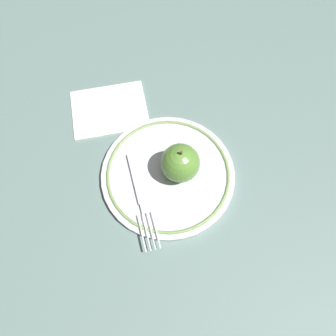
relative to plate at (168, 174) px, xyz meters
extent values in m
plane|color=slate|center=(-0.01, 0.01, -0.01)|extent=(2.00, 2.00, 0.00)
cylinder|color=silver|center=(0.00, 0.00, 0.00)|extent=(0.25, 0.25, 0.01)
torus|color=#7A9B57|center=(0.00, 0.00, 0.00)|extent=(0.23, 0.23, 0.01)
sphere|color=#5C8D35|center=(-0.02, -0.01, 0.04)|extent=(0.07, 0.07, 0.07)
cylinder|color=brown|center=(-0.02, -0.01, 0.08)|extent=(0.00, 0.00, 0.01)
cube|color=silver|center=(0.05, 0.02, 0.01)|extent=(0.05, 0.10, 0.00)
cube|color=silver|center=(0.03, 0.08, 0.01)|extent=(0.02, 0.02, 0.00)
cube|color=silver|center=(0.02, 0.12, 0.01)|extent=(0.03, 0.06, 0.00)
cube|color=silver|center=(0.02, 0.11, 0.01)|extent=(0.03, 0.06, 0.00)
cube|color=silver|center=(0.01, 0.11, 0.01)|extent=(0.03, 0.06, 0.00)
cube|color=silver|center=(0.00, 0.11, 0.01)|extent=(0.03, 0.06, 0.00)
cube|color=white|center=(0.14, -0.12, 0.00)|extent=(0.18, 0.17, 0.01)
camera|label=1|loc=(-0.04, 0.24, 0.55)|focal=35.00mm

